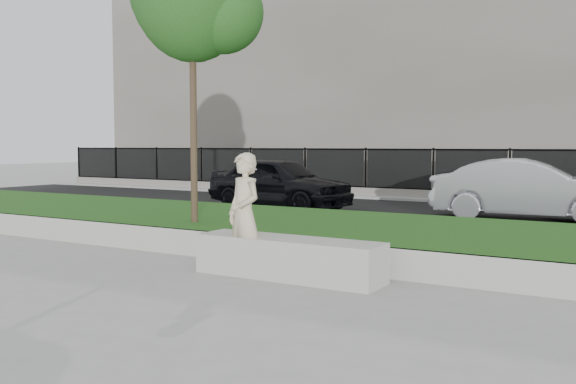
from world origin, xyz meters
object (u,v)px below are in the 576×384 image
Objects in this scene: car_silver at (529,190)px; book at (243,234)px; stone_bench at (288,258)px; car_dark at (279,182)px; man at (244,214)px.

book is at bearing 157.69° from car_silver.
car_silver is (1.45, 7.89, 0.46)m from stone_bench.
car_dark is at bearing 123.00° from book.
book is at bearing -143.80° from car_dark.
man is 0.39× the size of car_silver.
car_silver is (2.03, 8.04, -0.08)m from man.
car_silver is (6.10, 0.67, -0.00)m from car_dark.
car_dark reaches higher than car_silver.
stone_bench is 0.63× the size of car_dark.
man reaches higher than car_dark.
car_dark is (-3.97, 7.28, 0.20)m from book.
car_silver is at bearing 79.61° from stone_bench.
stone_bench is 0.61× the size of car_silver.
man is at bearing -41.84° from book.
man is (-0.58, -0.15, 0.55)m from stone_bench.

